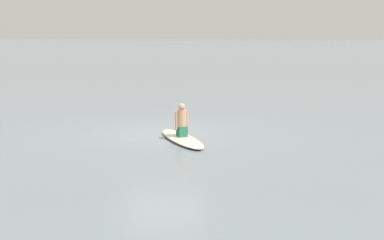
% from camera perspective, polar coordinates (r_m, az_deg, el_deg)
% --- Properties ---
extents(ground_plane, '(400.00, 400.00, 0.00)m').
position_cam_1_polar(ground_plane, '(15.42, -3.15, -1.46)').
color(ground_plane, gray).
extents(surfboard, '(2.01, 2.81, 0.13)m').
position_cam_1_polar(surfboard, '(14.36, -1.10, -2.02)').
color(surfboard, silver).
rests_on(surfboard, ground).
extents(person_paddler, '(0.38, 0.38, 0.91)m').
position_cam_1_polar(person_paddler, '(14.27, -1.10, -0.16)').
color(person_paddler, '#26664C').
rests_on(person_paddler, surfboard).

